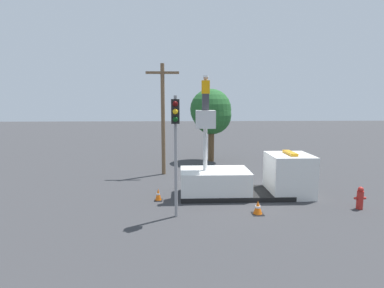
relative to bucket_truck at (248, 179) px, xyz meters
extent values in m
plane|color=#38383A|center=(-0.67, 0.00, -0.92)|extent=(120.00, 120.00, 0.00)
cube|color=black|center=(-0.67, 0.00, -0.80)|extent=(5.77, 2.32, 0.24)
cube|color=silver|center=(-1.77, 0.00, -0.21)|extent=(3.58, 2.26, 1.41)
cube|color=silver|center=(2.21, 0.00, 0.19)|extent=(2.19, 2.26, 2.21)
cube|color=black|center=(3.31, 0.00, 0.63)|extent=(0.03, 1.92, 0.88)
cube|color=orange|center=(2.21, 0.00, 1.36)|extent=(0.36, 1.36, 0.14)
cylinder|color=silver|center=(-2.28, 0.00, 1.65)|extent=(0.22, 0.22, 2.32)
cube|color=silver|center=(-2.28, 0.00, 3.16)|extent=(0.97, 0.97, 0.90)
cube|color=#38383D|center=(-2.28, 0.00, 4.03)|extent=(0.34, 0.26, 0.84)
cube|color=#F29E0C|center=(-2.28, 0.00, 4.78)|extent=(0.40, 0.26, 0.66)
sphere|color=tan|center=(-2.28, 0.00, 5.22)|extent=(0.23, 0.23, 0.23)
cylinder|color=white|center=(-2.28, 0.00, 5.31)|extent=(0.26, 0.26, 0.09)
cylinder|color=gray|center=(-3.77, -2.78, 1.69)|extent=(0.14, 0.14, 5.22)
cube|color=black|center=(-3.77, -2.99, 3.66)|extent=(0.34, 0.28, 1.00)
sphere|color=#490707|center=(-3.77, -3.17, 3.97)|extent=(0.22, 0.22, 0.22)
sphere|color=gold|center=(-3.77, -3.17, 3.66)|extent=(0.22, 0.22, 0.22)
sphere|color=#083710|center=(-3.77, -3.17, 3.35)|extent=(0.22, 0.22, 0.22)
cylinder|color=#B2231E|center=(4.78, -2.20, -0.49)|extent=(0.29, 0.29, 0.86)
sphere|color=#B2231E|center=(4.78, -2.20, 0.02)|extent=(0.25, 0.25, 0.25)
cylinder|color=#B2231E|center=(4.57, -2.20, -0.40)|extent=(0.12, 0.12, 0.12)
cylinder|color=#B2231E|center=(4.99, -2.20, -0.40)|extent=(0.12, 0.12, 0.12)
cube|color=black|center=(-4.70, -0.64, -0.90)|extent=(0.40, 0.40, 0.03)
cone|color=orange|center=(-4.70, -0.64, -0.60)|extent=(0.33, 0.33, 0.63)
cylinder|color=white|center=(-4.70, -0.64, -0.57)|extent=(0.17, 0.17, 0.09)
cube|color=black|center=(-0.14, -2.68, -0.90)|extent=(0.50, 0.50, 0.03)
cone|color=orange|center=(-0.14, -2.68, -0.61)|extent=(0.42, 0.42, 0.62)
cylinder|color=white|center=(-0.14, -2.68, -0.58)|extent=(0.22, 0.22, 0.09)
cylinder|color=brown|center=(-0.93, 9.27, 0.46)|extent=(0.36, 0.36, 2.75)
sphere|color=#235B28|center=(-0.93, 9.27, 2.93)|extent=(3.14, 3.14, 3.14)
cylinder|color=brown|center=(-1.05, 9.41, 0.65)|extent=(0.36, 0.36, 3.13)
sphere|color=#235B28|center=(-1.05, 9.41, 3.40)|extent=(3.38, 3.38, 3.38)
cylinder|color=brown|center=(-4.72, 4.93, 2.81)|extent=(0.26, 0.26, 7.45)
cube|color=brown|center=(-4.72, 4.93, 5.93)|extent=(2.20, 0.16, 0.16)
camera|label=1|loc=(-3.58, -15.30, 4.07)|focal=28.00mm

